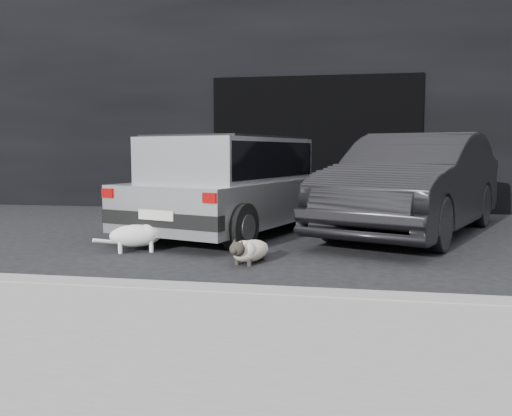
% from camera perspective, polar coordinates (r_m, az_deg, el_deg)
% --- Properties ---
extents(ground, '(80.00, 80.00, 0.00)m').
position_cam_1_polar(ground, '(6.92, -4.76, -3.71)').
color(ground, black).
rests_on(ground, ground).
extents(building_facade, '(34.00, 4.00, 5.00)m').
position_cam_1_polar(building_facade, '(12.67, 6.97, 12.02)').
color(building_facade, black).
rests_on(building_facade, ground).
extents(garage_opening, '(4.00, 0.10, 2.60)m').
position_cam_1_polar(garage_opening, '(10.60, 6.21, 6.71)').
color(garage_opening, black).
rests_on(garage_opening, ground).
extents(curb, '(18.00, 0.25, 0.12)m').
position_cam_1_polar(curb, '(4.20, -0.87, -9.24)').
color(curb, gray).
rests_on(curb, ground).
extents(sidewalk, '(18.00, 2.20, 0.11)m').
position_cam_1_polar(sidewalk, '(3.09, -5.41, -15.05)').
color(sidewalk, gray).
rests_on(sidewalk, ground).
extents(silver_hatchback, '(2.71, 4.05, 1.37)m').
position_cam_1_polar(silver_hatchback, '(7.72, -2.37, 2.92)').
color(silver_hatchback, '#B5B7BA').
rests_on(silver_hatchback, ground).
extents(second_car, '(3.00, 4.56, 1.42)m').
position_cam_1_polar(second_car, '(7.88, 16.36, 2.46)').
color(second_car, black).
rests_on(second_car, ground).
extents(cat_siamese, '(0.44, 0.83, 0.29)m').
position_cam_1_polar(cat_siamese, '(5.65, -0.78, -4.51)').
color(cat_siamese, beige).
rests_on(cat_siamese, ground).
extents(cat_white, '(0.81, 0.51, 0.41)m').
position_cam_1_polar(cat_white, '(6.44, -12.19, -2.74)').
color(cat_white, silver).
rests_on(cat_white, ground).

